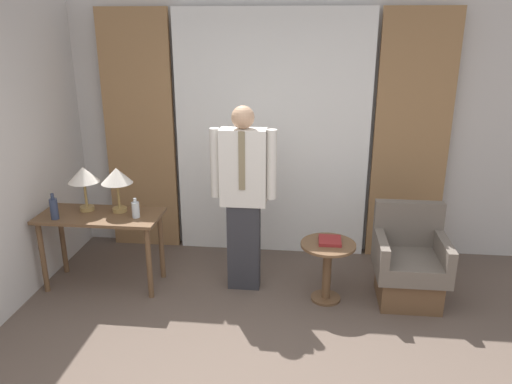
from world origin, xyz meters
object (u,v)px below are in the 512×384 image
at_px(desk, 101,226).
at_px(bottle_near_edge, 54,208).
at_px(person, 244,192).
at_px(table_lamp_left, 83,177).
at_px(table_lamp_right, 117,178).
at_px(book, 330,241).
at_px(armchair, 409,266).
at_px(side_table, 327,262).
at_px(bottle_by_lamp, 136,209).

height_order(desk, bottle_near_edge, bottle_near_edge).
bearing_deg(person, table_lamp_left, -179.56).
distance_m(table_lamp_right, book, 2.04).
bearing_deg(bottle_near_edge, desk, 23.25).
bearing_deg(bottle_near_edge, armchair, 3.36).
bearing_deg(book, desk, 179.14).
bearing_deg(person, book, -9.62).
distance_m(table_lamp_right, side_table, 2.08).
height_order(bottle_near_edge, armchair, bottle_near_edge).
xyz_separation_m(armchair, side_table, (-0.74, -0.10, 0.05)).
distance_m(table_lamp_left, armchair, 3.11).
distance_m(table_lamp_left, person, 1.51).
bearing_deg(side_table, person, 168.21).
relative_size(bottle_near_edge, side_table, 0.44).
bearing_deg(side_table, armchair, 7.41).
xyz_separation_m(side_table, book, (0.01, 0.03, 0.20)).
distance_m(desk, book, 2.14).
bearing_deg(table_lamp_left, book, -3.06).
distance_m(person, side_table, 0.98).
distance_m(table_lamp_left, book, 2.35).
relative_size(table_lamp_right, book, 1.98).
bearing_deg(book, armchair, 5.35).
height_order(bottle_by_lamp, side_table, bottle_by_lamp).
relative_size(table_lamp_right, armchair, 0.49).
distance_m(desk, table_lamp_right, 0.49).
distance_m(bottle_by_lamp, person, 1.00).
height_order(table_lamp_left, table_lamp_right, same).
bearing_deg(table_lamp_right, bottle_near_edge, -154.74).
height_order(desk, side_table, desk).
height_order(desk, book, desk).
distance_m(bottle_near_edge, person, 1.73).
bearing_deg(table_lamp_left, bottle_near_edge, -128.75).
xyz_separation_m(desk, book, (2.14, -0.03, -0.03)).
relative_size(desk, bottle_near_edge, 4.63).
xyz_separation_m(bottle_by_lamp, person, (0.98, 0.14, 0.15)).
distance_m(desk, bottle_by_lamp, 0.42).
bearing_deg(armchair, table_lamp_left, 178.96).
xyz_separation_m(desk, bottle_by_lamp, (0.36, -0.03, 0.20)).
distance_m(armchair, side_table, 0.75).
height_order(bottle_near_edge, side_table, bottle_near_edge).
bearing_deg(table_lamp_left, table_lamp_right, 0.00).
height_order(table_lamp_right, side_table, table_lamp_right).
relative_size(table_lamp_right, side_table, 0.76).
bearing_deg(book, bottle_near_edge, -177.22).
distance_m(bottle_near_edge, armchair, 3.27).
bearing_deg(bottle_near_edge, side_table, 2.14).
relative_size(table_lamp_left, person, 0.25).
bearing_deg(armchair, bottle_near_edge, -176.64).
height_order(bottle_by_lamp, armchair, bottle_by_lamp).
xyz_separation_m(table_lamp_right, armchair, (2.70, -0.06, -0.73)).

